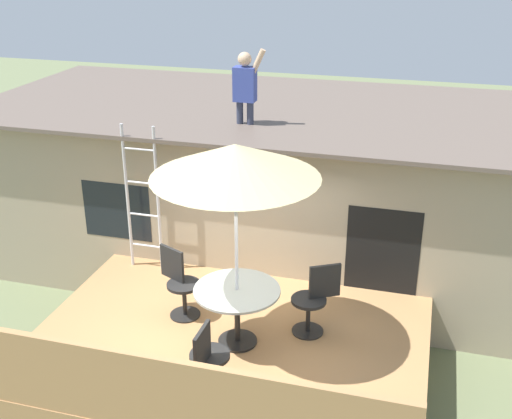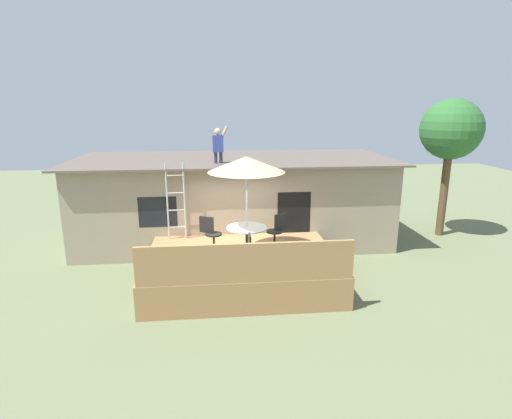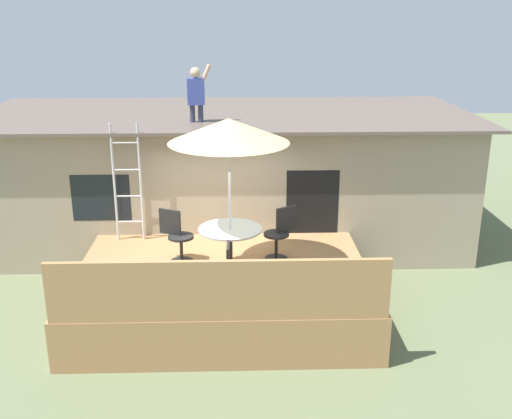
{
  "view_description": "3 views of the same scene",
  "coord_description": "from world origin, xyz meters",
  "px_view_note": "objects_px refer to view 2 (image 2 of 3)",
  "views": [
    {
      "loc": [
        2.15,
        -6.4,
        5.42
      ],
      "look_at": [
        0.01,
        1.19,
        2.02
      ],
      "focal_mm": 45.01,
      "sensor_mm": 36.0,
      "label": 1
    },
    {
      "loc": [
        -0.62,
        -9.97,
        4.59
      ],
      "look_at": [
        0.5,
        1.12,
        1.68
      ],
      "focal_mm": 28.6,
      "sensor_mm": 36.0,
      "label": 2
    },
    {
      "loc": [
        0.27,
        -9.34,
        4.95
      ],
      "look_at": [
        0.58,
        0.63,
        1.61
      ],
      "focal_mm": 42.49,
      "sensor_mm": 36.0,
      "label": 3
    }
  ],
  "objects_px": {
    "step_ladder": "(176,202)",
    "patio_chair_left": "(211,234)",
    "patio_table": "(247,233)",
    "patio_chair_right": "(277,231)",
    "backyard_tree": "(451,131)",
    "patio_umbrella": "(246,164)",
    "person_figure": "(218,143)",
    "patio_chair_near": "(250,252)"
  },
  "relations": [
    {
      "from": "patio_table",
      "to": "step_ladder",
      "type": "height_order",
      "value": "step_ladder"
    },
    {
      "from": "patio_umbrella",
      "to": "step_ladder",
      "type": "distance_m",
      "value": 2.71
    },
    {
      "from": "patio_chair_left",
      "to": "person_figure",
      "type": "bearing_deg",
      "value": 107.62
    },
    {
      "from": "patio_chair_right",
      "to": "patio_chair_near",
      "type": "relative_size",
      "value": 1.0
    },
    {
      "from": "backyard_tree",
      "to": "patio_umbrella",
      "type": "bearing_deg",
      "value": -154.8
    },
    {
      "from": "patio_chair_near",
      "to": "backyard_tree",
      "type": "relative_size",
      "value": 0.19
    },
    {
      "from": "patio_umbrella",
      "to": "person_figure",
      "type": "distance_m",
      "value": 2.66
    },
    {
      "from": "patio_umbrella",
      "to": "patio_table",
      "type": "bearing_deg",
      "value": -26.57
    },
    {
      "from": "person_figure",
      "to": "backyard_tree",
      "type": "relative_size",
      "value": 0.23
    },
    {
      "from": "patio_chair_near",
      "to": "backyard_tree",
      "type": "xyz_separation_m",
      "value": [
        7.24,
        4.42,
        2.43
      ]
    },
    {
      "from": "patio_chair_right",
      "to": "patio_umbrella",
      "type": "bearing_deg",
      "value": -0.0
    },
    {
      "from": "patio_chair_near",
      "to": "backyard_tree",
      "type": "distance_m",
      "value": 8.82
    },
    {
      "from": "patio_chair_right",
      "to": "patio_chair_left",
      "type": "bearing_deg",
      "value": -27.57
    },
    {
      "from": "patio_chair_right",
      "to": "backyard_tree",
      "type": "relative_size",
      "value": 0.19
    },
    {
      "from": "step_ladder",
      "to": "backyard_tree",
      "type": "distance_m",
      "value": 9.47
    },
    {
      "from": "patio_table",
      "to": "patio_chair_right",
      "type": "xyz_separation_m",
      "value": [
        0.85,
        0.49,
        -0.13
      ]
    },
    {
      "from": "backyard_tree",
      "to": "person_figure",
      "type": "bearing_deg",
      "value": -173.93
    },
    {
      "from": "patio_chair_right",
      "to": "patio_table",
      "type": "bearing_deg",
      "value": -0.0
    },
    {
      "from": "patio_umbrella",
      "to": "backyard_tree",
      "type": "height_order",
      "value": "backyard_tree"
    },
    {
      "from": "patio_umbrella",
      "to": "patio_chair_right",
      "type": "height_order",
      "value": "patio_umbrella"
    },
    {
      "from": "patio_table",
      "to": "patio_chair_right",
      "type": "distance_m",
      "value": 0.99
    },
    {
      "from": "patio_table",
      "to": "patio_umbrella",
      "type": "xyz_separation_m",
      "value": [
        -0.0,
        0.0,
        1.76
      ]
    },
    {
      "from": "patio_table",
      "to": "backyard_tree",
      "type": "distance_m",
      "value": 8.31
    },
    {
      "from": "patio_chair_left",
      "to": "patio_chair_right",
      "type": "relative_size",
      "value": 1.0
    },
    {
      "from": "step_ladder",
      "to": "patio_chair_left",
      "type": "height_order",
      "value": "step_ladder"
    },
    {
      "from": "patio_chair_near",
      "to": "patio_umbrella",
      "type": "bearing_deg",
      "value": 0.0
    },
    {
      "from": "patio_chair_right",
      "to": "step_ladder",
      "type": "bearing_deg",
      "value": -50.07
    },
    {
      "from": "patio_umbrella",
      "to": "person_figure",
      "type": "relative_size",
      "value": 2.29
    },
    {
      "from": "patio_chair_left",
      "to": "patio_chair_near",
      "type": "bearing_deg",
      "value": -33.53
    },
    {
      "from": "patio_chair_near",
      "to": "patio_chair_right",
      "type": "bearing_deg",
      "value": -28.91
    },
    {
      "from": "patio_umbrella",
      "to": "person_figure",
      "type": "height_order",
      "value": "person_figure"
    },
    {
      "from": "patio_table",
      "to": "person_figure",
      "type": "xyz_separation_m",
      "value": [
        -0.65,
        2.56,
        2.04
      ]
    },
    {
      "from": "person_figure",
      "to": "patio_chair_left",
      "type": "xyz_separation_m",
      "value": [
        -0.26,
        -2.15,
        -2.17
      ]
    },
    {
      "from": "step_ladder",
      "to": "patio_chair_right",
      "type": "relative_size",
      "value": 2.39
    },
    {
      "from": "patio_umbrella",
      "to": "patio_chair_near",
      "type": "height_order",
      "value": "patio_umbrella"
    },
    {
      "from": "backyard_tree",
      "to": "patio_table",
      "type": "bearing_deg",
      "value": -154.8
    },
    {
      "from": "patio_chair_right",
      "to": "backyard_tree",
      "type": "xyz_separation_m",
      "value": [
        6.37,
        2.91,
        2.43
      ]
    },
    {
      "from": "step_ladder",
      "to": "backyard_tree",
      "type": "bearing_deg",
      "value": 11.83
    },
    {
      "from": "patio_umbrella",
      "to": "person_figure",
      "type": "bearing_deg",
      "value": 104.13
    },
    {
      "from": "step_ladder",
      "to": "patio_table",
      "type": "bearing_deg",
      "value": -38.33
    },
    {
      "from": "patio_umbrella",
      "to": "step_ladder",
      "type": "xyz_separation_m",
      "value": [
        -1.89,
        1.49,
        -1.25
      ]
    },
    {
      "from": "patio_table",
      "to": "patio_chair_left",
      "type": "relative_size",
      "value": 1.13
    }
  ]
}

